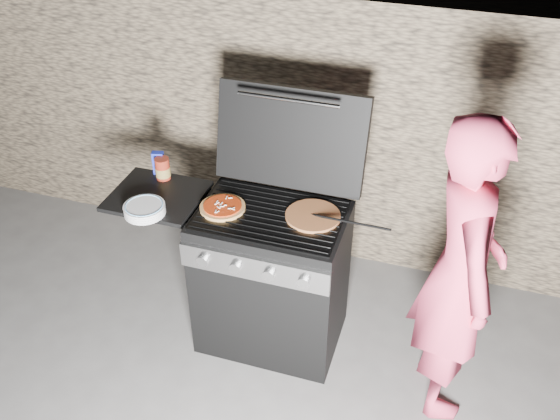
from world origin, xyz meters
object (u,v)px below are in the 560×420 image
(gas_grill, at_px, (231,270))
(pizza_topped, at_px, (223,207))
(sauce_jar, at_px, (163,168))
(person, at_px, (460,273))

(gas_grill, bearing_deg, pizza_topped, -113.43)
(sauce_jar, bearing_deg, person, -8.78)
(gas_grill, distance_m, sauce_jar, 0.70)
(pizza_topped, relative_size, sauce_jar, 1.88)
(person, bearing_deg, sauce_jar, 65.56)
(gas_grill, distance_m, person, 1.31)
(gas_grill, bearing_deg, person, -4.66)
(gas_grill, relative_size, pizza_topped, 5.48)
(gas_grill, xyz_separation_m, sauce_jar, (-0.46, 0.16, 0.51))
(pizza_topped, height_order, sauce_jar, sauce_jar)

